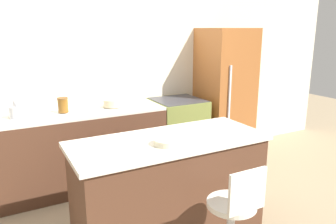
{
  "coord_description": "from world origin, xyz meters",
  "views": [
    {
      "loc": [
        -1.0,
        -3.31,
        1.82
      ],
      "look_at": [
        0.59,
        -0.33,
        0.96
      ],
      "focal_mm": 35.0,
      "sensor_mm": 36.0,
      "label": 1
    }
  ],
  "objects": [
    {
      "name": "kettle",
      "position": [
        -0.82,
        0.34,
        1.0
      ],
      "size": [
        0.2,
        0.2,
        0.21
      ],
      "color": "silver",
      "rests_on": "back_counter"
    },
    {
      "name": "ground_plane",
      "position": [
        0.0,
        0.0,
        0.0
      ],
      "size": [
        14.0,
        14.0,
        0.0
      ],
      "primitive_type": "plane",
      "color": "#998466"
    },
    {
      "name": "mixing_bowl",
      "position": [
        0.2,
        0.34,
        0.97
      ],
      "size": [
        0.22,
        0.22,
        0.09
      ],
      "color": "#C1B28E",
      "rests_on": "back_counter"
    },
    {
      "name": "fruit_bowl",
      "position": [
        0.16,
        -1.11,
        0.94
      ],
      "size": [
        0.23,
        0.23,
        0.05
      ],
      "color": "beige",
      "rests_on": "kitchen_island"
    },
    {
      "name": "wall_back",
      "position": [
        0.0,
        0.67,
        1.3
      ],
      "size": [
        8.0,
        0.06,
        2.6
      ],
      "color": "beige",
      "rests_on": "ground_plane"
    },
    {
      "name": "back_counter",
      "position": [
        -0.32,
        0.33,
        0.46
      ],
      "size": [
        2.15,
        0.62,
        0.92
      ],
      "color": "#4C2D1E",
      "rests_on": "ground_plane"
    },
    {
      "name": "refrigerator",
      "position": [
        1.83,
        0.31,
        0.92
      ],
      "size": [
        0.65,
        0.67,
        1.83
      ],
      "color": "#995628",
      "rests_on": "ground_plane"
    },
    {
      "name": "canister_jar",
      "position": [
        -0.37,
        0.34,
        1.01
      ],
      "size": [
        0.12,
        0.12,
        0.16
      ],
      "color": "brown",
      "rests_on": "back_counter"
    },
    {
      "name": "stool_chair",
      "position": [
        0.43,
        -1.65,
        0.44
      ],
      "size": [
        0.37,
        0.37,
        0.9
      ],
      "color": "#B7B7BC",
      "rests_on": "ground_plane"
    },
    {
      "name": "oven_range",
      "position": [
        1.08,
        0.33,
        0.46
      ],
      "size": [
        0.64,
        0.63,
        0.92
      ],
      "color": "olive",
      "rests_on": "ground_plane"
    },
    {
      "name": "kitchen_island",
      "position": [
        0.25,
        -0.99,
        0.46
      ],
      "size": [
        1.7,
        0.71,
        0.92
      ],
      "color": "#4C2D1E",
      "rests_on": "ground_plane"
    }
  ]
}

